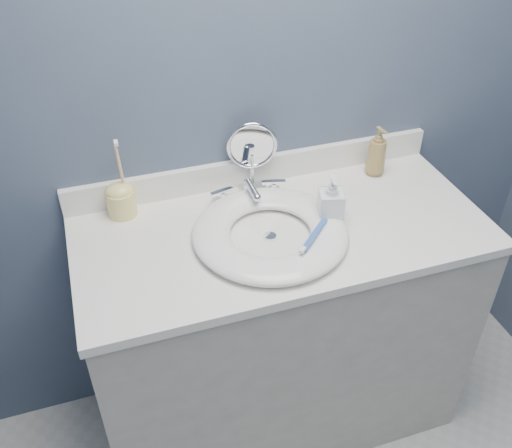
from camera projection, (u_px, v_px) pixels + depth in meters
name	position (u px, v px, depth m)	size (l,w,h in m)	color
back_wall	(254.00, 89.00, 1.69)	(2.20, 0.02, 2.40)	#434F64
vanity_cabinet	(279.00, 333.00, 1.96)	(1.20, 0.55, 0.85)	#B7B1A8
countertop	(283.00, 232.00, 1.69)	(1.22, 0.57, 0.03)	white
backsplash	(255.00, 170.00, 1.85)	(1.22, 0.02, 0.09)	white
basin	(270.00, 232.00, 1.63)	(0.45, 0.45, 0.04)	white
drain	(270.00, 237.00, 1.64)	(0.04, 0.04, 0.01)	silver
faucet	(249.00, 193.00, 1.77)	(0.25, 0.13, 0.07)	silver
makeup_mirror	(252.00, 153.00, 1.77)	(0.16, 0.09, 0.24)	silver
soap_bottle_amber	(377.00, 151.00, 1.87)	(0.07, 0.07, 0.17)	olive
soap_bottle_clear	(331.00, 200.00, 1.66)	(0.07, 0.07, 0.16)	silver
toothbrush_holder	(121.00, 198.00, 1.70)	(0.09, 0.09, 0.25)	#F7E17B
toothbrush_lying	(314.00, 236.00, 1.58)	(0.13, 0.13, 0.02)	#315BAF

